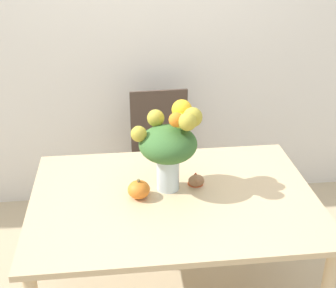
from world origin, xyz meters
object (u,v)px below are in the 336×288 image
(flower_vase, at_px, (170,143))
(turkey_figurine, at_px, (196,179))
(dining_chair_near_window, at_px, (162,160))
(pumpkin, at_px, (139,190))

(flower_vase, bearing_deg, turkey_figurine, 5.23)
(turkey_figurine, height_order, dining_chair_near_window, dining_chair_near_window)
(flower_vase, distance_m, pumpkin, 0.28)
(pumpkin, relative_size, dining_chair_near_window, 0.12)
(pumpkin, distance_m, dining_chair_near_window, 0.96)
(flower_vase, height_order, dining_chair_near_window, flower_vase)
(flower_vase, height_order, pumpkin, flower_vase)
(dining_chair_near_window, bearing_deg, turkey_figurine, -85.47)
(turkey_figurine, bearing_deg, pumpkin, -164.13)
(pumpkin, relative_size, turkey_figurine, 1.00)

